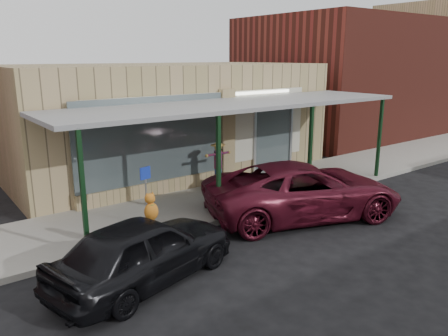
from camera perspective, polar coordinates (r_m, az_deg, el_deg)
ground at (r=11.94m, az=12.62°, el=-8.11°), size 120.00×120.00×0.00m
sidewalk at (r=14.34m, az=1.71°, el=-3.56°), size 40.00×3.20×0.15m
storefront at (r=17.61m, az=-7.56°, el=6.44°), size 12.00×6.25×4.20m
awning at (r=13.69m, az=1.91°, el=8.16°), size 12.00×3.00×3.04m
block_buildings_near at (r=19.38m, az=-3.98°, el=12.22°), size 61.00×8.00×8.00m
barrel_scarecrow at (r=14.43m, az=-0.78°, el=-0.78°), size 1.00×0.81×1.68m
barrel_pumpkin at (r=14.71m, az=6.89°, el=-1.82°), size 0.78×0.78×0.74m
handicap_sign at (r=11.58m, az=-10.17°, el=-2.56°), size 0.32×0.09×1.57m
parked_sedan at (r=9.13m, az=-10.37°, el=-10.45°), size 4.38×2.63×1.62m
car_maroon at (r=12.68m, az=10.32°, el=-2.86°), size 6.19×4.32×1.57m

